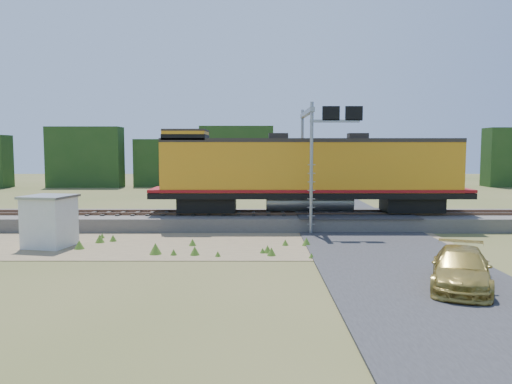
{
  "coord_description": "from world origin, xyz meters",
  "views": [
    {
      "loc": [
        1.07,
        -24.35,
        4.79
      ],
      "look_at": [
        1.05,
        3.0,
        2.4
      ],
      "focal_mm": 35.0,
      "sensor_mm": 36.0,
      "label": 1
    }
  ],
  "objects_px": {
    "car": "(461,269)",
    "shed": "(50,221)",
    "signal_gantry": "(314,137)",
    "locomotive": "(305,171)"
  },
  "relations": [
    {
      "from": "locomotive",
      "to": "signal_gantry",
      "type": "height_order",
      "value": "signal_gantry"
    },
    {
      "from": "locomotive",
      "to": "car",
      "type": "xyz_separation_m",
      "value": [
        4.06,
        -13.53,
        -2.74
      ]
    },
    {
      "from": "locomotive",
      "to": "car",
      "type": "bearing_deg",
      "value": -73.29
    },
    {
      "from": "car",
      "to": "shed",
      "type": "bearing_deg",
      "value": 178.75
    },
    {
      "from": "locomotive",
      "to": "shed",
      "type": "xyz_separation_m",
      "value": [
        -13.02,
        -6.38,
        -2.13
      ]
    },
    {
      "from": "locomotive",
      "to": "car",
      "type": "relative_size",
      "value": 4.14
    },
    {
      "from": "signal_gantry",
      "to": "car",
      "type": "bearing_deg",
      "value": -74.3
    },
    {
      "from": "signal_gantry",
      "to": "shed",
      "type": "bearing_deg",
      "value": -157.05
    },
    {
      "from": "signal_gantry",
      "to": "locomotive",
      "type": "bearing_deg",
      "value": 123.68
    },
    {
      "from": "shed",
      "to": "car",
      "type": "xyz_separation_m",
      "value": [
        17.09,
        -7.15,
        -0.61
      ]
    }
  ]
}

